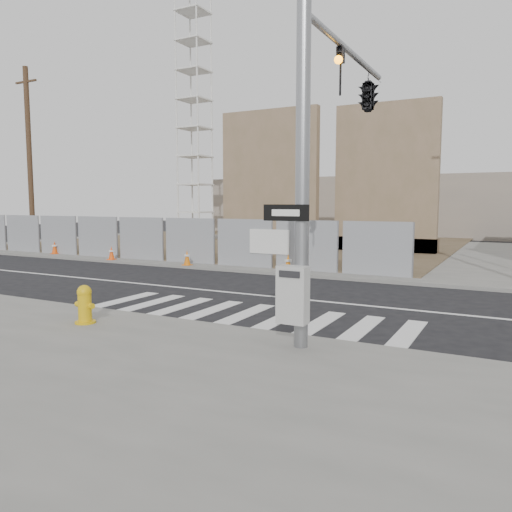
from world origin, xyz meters
The scene contains 13 objects.
ground centered at (0.00, 0.00, 0.00)m, with size 100.00×100.00×0.00m, color black.
sidewalk_far centered at (0.00, 14.00, 0.06)m, with size 50.00×20.00×0.12m, color slate.
signal_pole centered at (2.49, -2.05, 4.78)m, with size 0.96×5.87×7.00m.
chain_link_fence centered at (-10.00, 5.00, 1.12)m, with size 24.60×0.04×2.00m, color gray.
concrete_wall_left centered at (-7.00, 13.08, 3.38)m, with size 6.00×1.30×8.00m.
concrete_wall_right centered at (-0.50, 14.08, 3.38)m, with size 5.50×1.30×8.00m.
crane_tower centered at (-15.00, 17.00, 9.02)m, with size 2.60×2.60×18.15m.
utility_pole_left centered at (-18.00, 5.50, 5.20)m, with size 1.60×0.28×10.00m.
fire_hydrant centered at (-2.48, -5.36, 0.55)m, with size 0.54×0.54×0.86m.
traffic_cone_a centered at (-15.61, 4.90, 0.45)m, with size 0.45×0.45×0.68m.
traffic_cone_b centered at (-10.99, 4.27, 0.43)m, with size 0.35×0.35×0.64m.
traffic_cone_c centered at (-6.59, 4.22, 0.44)m, with size 0.35×0.35×0.66m.
traffic_cone_d centered at (-1.82, 4.22, 0.47)m, with size 0.47×0.47×0.72m.
Camera 1 is at (6.02, -13.24, 2.80)m, focal length 35.00 mm.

